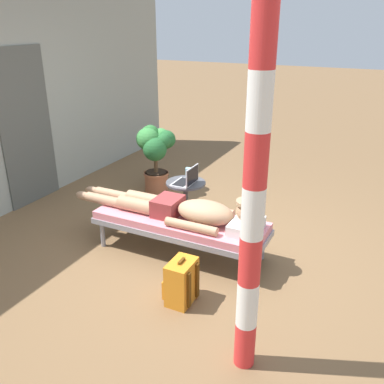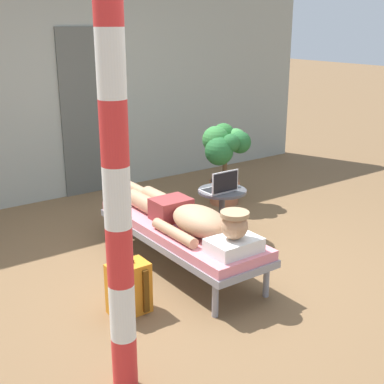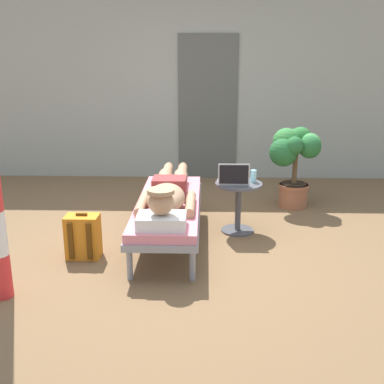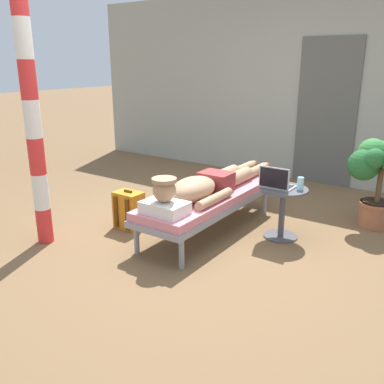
{
  "view_description": "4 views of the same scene",
  "coord_description": "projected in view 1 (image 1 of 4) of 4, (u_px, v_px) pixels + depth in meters",
  "views": [
    {
      "loc": [
        -3.56,
        -1.65,
        2.33
      ],
      "look_at": [
        -0.0,
        0.09,
        0.69
      ],
      "focal_mm": 39.0,
      "sensor_mm": 36.0,
      "label": 1
    },
    {
      "loc": [
        -2.5,
        -3.36,
        2.12
      ],
      "look_at": [
        0.11,
        0.29,
        0.64
      ],
      "focal_mm": 49.31,
      "sensor_mm": 36.0,
      "label": 2
    },
    {
      "loc": [
        0.27,
        -4.19,
        1.82
      ],
      "look_at": [
        0.14,
        0.2,
        0.5
      ],
      "focal_mm": 44.4,
      "sensor_mm": 36.0,
      "label": 3
    },
    {
      "loc": [
        2.1,
        -3.28,
        1.73
      ],
      "look_at": [
        -0.17,
        0.0,
        0.46
      ],
      "focal_mm": 39.02,
      "sensor_mm": 36.0,
      "label": 4
    }
  ],
  "objects": [
    {
      "name": "person_reclining",
      "position": [
        185.0,
        209.0,
        4.3
      ],
      "size": [
        0.53,
        2.17,
        0.33
      ],
      "color": "white",
      "rests_on": "lounge_chair"
    },
    {
      "name": "porch_post",
      "position": [
        253.0,
        213.0,
        2.61
      ],
      "size": [
        0.15,
        0.15,
        2.43
      ],
      "color": "red",
      "rests_on": "ground"
    },
    {
      "name": "house_door_panel",
      "position": [
        26.0,
        128.0,
        5.45
      ],
      "size": [
        0.84,
        0.03,
        2.04
      ],
      "primitive_type": "cube",
      "color": "#545651",
      "rests_on": "ground"
    },
    {
      "name": "drink_glass",
      "position": [
        188.0,
        173.0,
        5.13
      ],
      "size": [
        0.06,
        0.06,
        0.12
      ],
      "primitive_type": "cylinder",
      "color": "#99D8E5",
      "rests_on": "side_table"
    },
    {
      "name": "potted_plant",
      "position": [
        154.0,
        149.0,
        5.9
      ],
      "size": [
        0.61,
        0.55,
        0.95
      ],
      "color": "#9E5B3D",
      "rests_on": "ground"
    },
    {
      "name": "ground_plane",
      "position": [
        199.0,
        252.0,
        4.52
      ],
      "size": [
        40.0,
        40.0,
        0.0
      ],
      "primitive_type": "plane",
      "color": "brown"
    },
    {
      "name": "side_table",
      "position": [
        186.0,
        195.0,
        5.08
      ],
      "size": [
        0.48,
        0.48,
        0.52
      ],
      "color": "#4C4C51",
      "rests_on": "ground"
    },
    {
      "name": "lounge_chair",
      "position": [
        180.0,
        223.0,
        4.39
      ],
      "size": [
        0.62,
        1.86,
        0.42
      ],
      "color": "gray",
      "rests_on": "ground"
    },
    {
      "name": "laptop",
      "position": [
        187.0,
        180.0,
        4.92
      ],
      "size": [
        0.31,
        0.24,
        0.23
      ],
      "color": "silver",
      "rests_on": "side_table"
    },
    {
      "name": "backpack",
      "position": [
        181.0,
        282.0,
        3.66
      ],
      "size": [
        0.3,
        0.26,
        0.42
      ],
      "color": "orange",
      "rests_on": "ground"
    }
  ]
}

